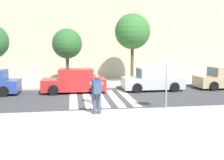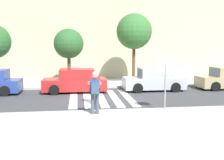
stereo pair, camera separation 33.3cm
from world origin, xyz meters
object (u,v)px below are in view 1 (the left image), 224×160
Objects in this scene: street_tree_east at (132,32)px; parked_car_red at (74,81)px; photographer_with_backpack at (97,90)px; parked_car_silver at (153,80)px; pedestrian_crossing at (95,86)px; street_tree_center at (67,44)px; stop_sign at (167,71)px.

parked_car_red is at bearing -149.82° from street_tree_east.
photographer_with_backpack reaches higher than parked_car_silver.
pedestrian_crossing reaches higher than parked_car_red.
street_tree_center reaches higher than photographer_with_backpack.
street_tree_east is (3.43, 6.36, 3.12)m from pedestrian_crossing.
photographer_with_backpack is at bearing -125.48° from parked_car_silver.
parked_car_red is at bearing -79.28° from street_tree_center.
stop_sign is 1.39× the size of pedestrian_crossing.
photographer_with_backpack is at bearing -93.57° from pedestrian_crossing.
parked_car_silver is at bearing -71.59° from street_tree_east.
parked_car_red is 0.99× the size of street_tree_center.
pedestrian_crossing is at bearing -74.74° from parked_car_red.
street_tree_east is (4.46, 2.59, 3.37)m from parked_car_red.
parked_car_red is (-0.87, 6.24, -0.44)m from photographer_with_backpack.
parked_car_silver is (5.32, 0.00, 0.00)m from parked_car_red.
parked_car_silver is at bearing -22.90° from street_tree_center.
stop_sign is 0.59× the size of parked_car_silver.
street_tree_center is (-5.79, 2.44, 2.44)m from parked_car_silver.
stop_sign is 1.39× the size of photographer_with_backpack.
parked_car_red is 1.00× the size of parked_car_silver.
photographer_with_backpack is (-3.26, -0.50, -0.72)m from stop_sign.
pedestrian_crossing is 0.42× the size of parked_car_red.
pedestrian_crossing reaches higher than parked_car_silver.
pedestrian_crossing is at bearing 86.43° from photographer_with_backpack.
street_tree_east reaches higher than parked_car_red.
photographer_with_backpack is at bearing -81.26° from street_tree_center.
street_tree_east is at bearing 108.41° from parked_car_silver.
parked_car_red is at bearing 125.70° from stop_sign.
street_tree_center is 5.01m from street_tree_east.
parked_car_silver is at bearing 41.23° from pedestrian_crossing.
photographer_with_backpack is at bearing -82.04° from parked_car_red.
stop_sign is 0.58× the size of street_tree_center.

